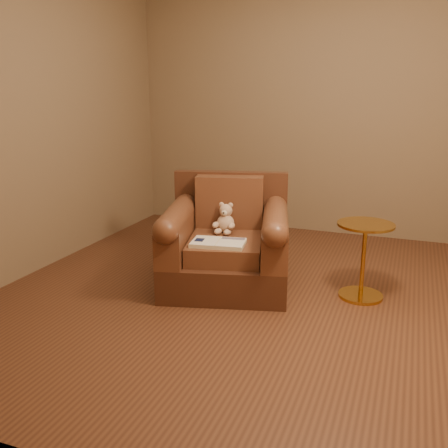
% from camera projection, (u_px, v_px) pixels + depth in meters
% --- Properties ---
extents(floor, '(4.00, 4.00, 0.00)m').
position_uv_depth(floor, '(258.00, 296.00, 3.87)').
color(floor, brown).
rests_on(floor, ground).
extents(room, '(4.02, 4.02, 2.71)m').
position_uv_depth(room, '(263.00, 65.00, 3.42)').
color(room, '#886F54').
rests_on(room, ground).
extents(armchair, '(1.17, 1.14, 0.87)m').
position_uv_depth(armchair, '(227.00, 244.00, 4.04)').
color(armchair, '#4A2718').
rests_on(armchair, floor).
extents(teddy_bear, '(0.18, 0.21, 0.25)m').
position_uv_depth(teddy_bear, '(225.00, 221.00, 4.08)').
color(teddy_bear, '#D3AE94').
rests_on(teddy_bear, armchair).
extents(guidebook, '(0.43, 0.30, 0.03)m').
position_uv_depth(guidebook, '(218.00, 243.00, 3.77)').
color(guidebook, beige).
rests_on(guidebook, armchair).
extents(side_table, '(0.42, 0.42, 0.59)m').
position_uv_depth(side_table, '(363.00, 258.00, 3.78)').
color(side_table, gold).
rests_on(side_table, floor).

